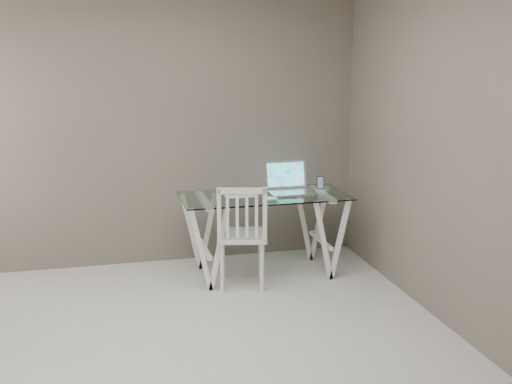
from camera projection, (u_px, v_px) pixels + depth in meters
room at (168, 105)px, 3.77m from camera, size 4.50×4.52×2.71m
desk at (264, 234)px, 5.85m from camera, size 1.50×0.70×0.75m
chair at (242, 232)px, 5.48m from camera, size 0.50×0.50×0.92m
laptop at (288, 185)px, 5.89m from camera, size 0.39×0.34×0.27m
keyboard at (241, 197)px, 5.70m from camera, size 0.30×0.13×0.01m
mouse at (272, 199)px, 5.57m from camera, size 0.10×0.06×0.03m
phone_dock at (320, 187)px, 5.93m from camera, size 0.07×0.07×0.14m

